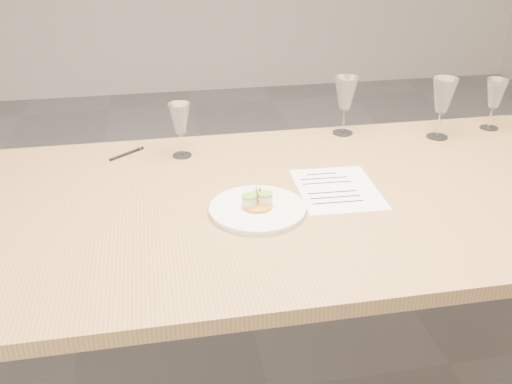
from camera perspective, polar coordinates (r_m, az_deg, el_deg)
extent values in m
cube|color=#AC824B|center=(1.62, 1.60, -1.06)|extent=(2.40, 1.00, 0.04)
cylinder|color=white|center=(1.53, 0.14, -1.77)|extent=(0.26, 0.26, 0.01)
cylinder|color=white|center=(1.53, 0.14, -1.57)|extent=(0.26, 0.26, 0.01)
cylinder|color=orange|center=(1.52, 0.14, -1.38)|extent=(0.08, 0.08, 0.01)
cylinder|color=beige|center=(1.51, -0.67, -0.92)|extent=(0.04, 0.04, 0.02)
cylinder|color=beige|center=(1.52, 0.94, -0.71)|extent=(0.04, 0.04, 0.02)
cylinder|color=#7AB632|center=(1.50, -0.67, -0.42)|extent=(0.04, 0.04, 0.01)
cylinder|color=#7AB632|center=(1.51, 0.94, -0.21)|extent=(0.04, 0.04, 0.01)
cylinder|color=#D4CD71|center=(1.50, 2.32, -2.09)|extent=(0.04, 0.04, 0.00)
cube|color=white|center=(1.67, 8.13, 0.32)|extent=(0.24, 0.30, 0.00)
cube|color=black|center=(1.75, 6.58, 1.81)|extent=(0.09, 0.01, 0.00)
cube|color=black|center=(1.72, 6.83, 1.38)|extent=(0.14, 0.01, 0.00)
cube|color=black|center=(1.70, 7.09, 0.93)|extent=(0.14, 0.01, 0.00)
cube|color=black|center=(1.64, 7.63, -0.01)|extent=(0.14, 0.01, 0.00)
cube|color=black|center=(1.62, 7.92, -0.51)|extent=(0.14, 0.01, 0.00)
cube|color=black|center=(1.59, 8.21, -1.02)|extent=(0.14, 0.01, 0.00)
cylinder|color=black|center=(1.92, -12.80, 3.76)|extent=(0.11, 0.09, 0.01)
cube|color=silver|center=(1.95, -11.69, 4.36)|extent=(0.02, 0.02, 0.00)
cylinder|color=white|center=(1.88, -7.39, 3.66)|extent=(0.06, 0.06, 0.00)
cylinder|color=white|center=(1.87, -7.46, 4.79)|extent=(0.01, 0.01, 0.08)
cone|color=white|center=(1.84, -7.62, 7.29)|extent=(0.07, 0.07, 0.10)
cylinder|color=white|center=(2.08, 8.65, 5.87)|extent=(0.07, 0.07, 0.00)
cylinder|color=white|center=(2.06, 8.74, 7.06)|extent=(0.01, 0.01, 0.09)
cone|color=white|center=(2.03, 8.94, 9.74)|extent=(0.08, 0.08, 0.11)
cylinder|color=white|center=(2.12, 17.64, 5.28)|extent=(0.08, 0.08, 0.00)
cylinder|color=white|center=(2.10, 17.82, 6.48)|extent=(0.01, 0.01, 0.09)
cone|color=white|center=(2.07, 18.23, 9.18)|extent=(0.09, 0.09, 0.12)
cylinder|color=white|center=(2.27, 22.25, 5.95)|extent=(0.07, 0.07, 0.00)
cylinder|color=white|center=(2.26, 22.43, 6.93)|extent=(0.01, 0.01, 0.08)
cone|color=white|center=(2.23, 22.84, 9.11)|extent=(0.07, 0.07, 0.10)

